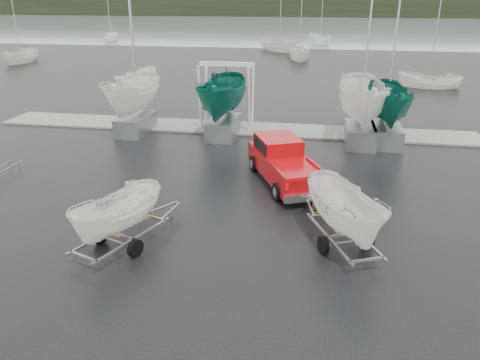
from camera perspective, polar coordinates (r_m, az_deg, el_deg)
ground_plane at (r=17.99m, az=-8.97°, el=-4.73°), size 120.00×120.00×0.00m
lake at (r=115.58m, az=7.51°, el=17.65°), size 300.00×300.00×0.00m
dock at (r=29.78m, az=-1.09°, el=6.39°), size 30.00×3.00×0.12m
treeline at (r=185.33m, az=8.73°, el=20.01°), size 300.00×8.00×6.00m
far_hill at (r=193.28m, az=8.84°, el=20.66°), size 300.00×6.00×10.00m
pickup_truck at (r=21.16m, az=5.21°, el=2.44°), size 4.02×5.91×1.87m
trailer_hitched at (r=15.15m, az=13.18°, el=0.83°), size 2.54×3.77×4.94m
trailer_parked at (r=15.39m, az=-14.96°, el=-0.20°), size 2.39×3.78×4.37m
boat_hoist at (r=29.24m, az=-1.64°, el=11.37°), size 3.30×2.18×4.12m
keelboat_0 at (r=28.70m, az=-13.11°, el=12.91°), size 2.39×3.20×10.56m
keelboat_1 at (r=27.27m, az=-2.12°, el=13.22°), size 2.46×3.20×7.63m
keelboat_2 at (r=26.54m, az=15.15°, el=12.96°), size 2.65×3.20×10.82m
keelboat_3 at (r=27.09m, az=18.04°, el=11.57°), size 2.30×3.20×10.46m
moored_boat_0 at (r=45.94m, az=-12.47°, el=11.32°), size 2.64×2.68×10.88m
moored_boat_1 at (r=72.11m, az=4.83°, el=15.37°), size 4.33×4.34×12.03m
moored_boat_2 at (r=62.97m, az=7.23°, el=14.36°), size 2.79×2.85×11.33m
moored_boat_4 at (r=90.28m, az=-15.40°, el=15.99°), size 2.83×2.87×11.03m
moored_boat_5 at (r=82.72m, az=9.74°, el=15.96°), size 3.57×3.62×11.70m
moored_boat_6 at (r=65.61m, az=-25.02°, el=12.85°), size 2.69×2.76×11.42m
moored_boat_7 at (r=46.53m, az=21.96°, el=10.41°), size 2.42×2.37×10.78m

